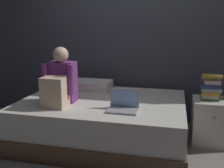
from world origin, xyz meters
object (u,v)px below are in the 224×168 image
object	(u,v)px
bed	(103,120)
book_stack	(211,87)
nightstand	(211,121)
pillow	(91,85)
person_sitting	(60,82)
laptop	(123,105)

from	to	relation	value
bed	book_stack	bearing A→B (deg)	10.86
nightstand	pillow	bearing A→B (deg)	172.39
bed	pillow	bearing A→B (deg)	123.65
book_stack	person_sitting	bearing A→B (deg)	-163.48
nightstand	person_sitting	bearing A→B (deg)	-163.97
bed	person_sitting	bearing A→B (deg)	-149.23
person_sitting	pillow	size ratio (longest dim) A/B	1.17
person_sitting	laptop	size ratio (longest dim) A/B	2.05
bed	laptop	bearing A→B (deg)	-46.97
laptop	pillow	xyz separation A→B (m)	(-0.62, 0.79, 0.01)
bed	person_sitting	xyz separation A→B (m)	(-0.45, -0.27, 0.52)
bed	book_stack	xyz separation A→B (m)	(1.27, 0.24, 0.44)
nightstand	person_sitting	world-z (taller)	person_sitting
bed	person_sitting	world-z (taller)	person_sitting
person_sitting	laptop	distance (m)	0.80
nightstand	pillow	xyz separation A→B (m)	(-1.60, 0.21, 0.32)
bed	nightstand	xyz separation A→B (m)	(1.30, 0.24, 0.01)
nightstand	book_stack	size ratio (longest dim) A/B	1.80
bed	nightstand	bearing A→B (deg)	10.30
bed	nightstand	size ratio (longest dim) A/B	3.65
laptop	book_stack	distance (m)	1.12
laptop	pillow	size ratio (longest dim) A/B	0.57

